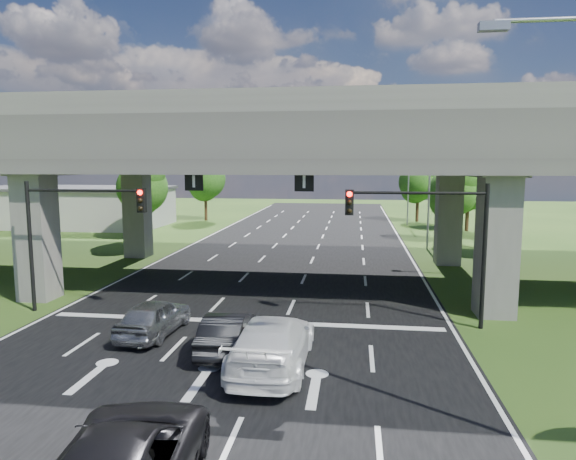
% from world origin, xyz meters
% --- Properties ---
extents(ground, '(160.00, 160.00, 0.00)m').
position_xyz_m(ground, '(0.00, 0.00, 0.00)').
color(ground, '#264516').
rests_on(ground, ground).
extents(road, '(18.00, 120.00, 0.03)m').
position_xyz_m(road, '(0.00, 10.00, 0.01)').
color(road, black).
rests_on(road, ground).
extents(overpass, '(80.00, 15.00, 10.00)m').
position_xyz_m(overpass, '(0.00, 12.00, 7.92)').
color(overpass, '#363331').
rests_on(overpass, ground).
extents(warehouse, '(20.00, 10.00, 4.00)m').
position_xyz_m(warehouse, '(-26.00, 35.00, 2.00)').
color(warehouse, '#9E9E99').
rests_on(warehouse, ground).
extents(signal_right, '(5.76, 0.54, 6.00)m').
position_xyz_m(signal_right, '(7.82, 3.94, 4.19)').
color(signal_right, black).
rests_on(signal_right, ground).
extents(signal_left, '(5.76, 0.54, 6.00)m').
position_xyz_m(signal_left, '(-7.82, 3.94, 4.19)').
color(signal_left, black).
rests_on(signal_left, ground).
extents(streetlight_far, '(3.38, 0.25, 10.00)m').
position_xyz_m(streetlight_far, '(10.10, 24.00, 5.85)').
color(streetlight_far, gray).
rests_on(streetlight_far, ground).
extents(streetlight_beyond, '(3.38, 0.25, 10.00)m').
position_xyz_m(streetlight_beyond, '(10.10, 40.00, 5.85)').
color(streetlight_beyond, gray).
rests_on(streetlight_beyond, ground).
extents(tree_left_near, '(4.50, 4.50, 7.80)m').
position_xyz_m(tree_left_near, '(-13.95, 26.00, 4.82)').
color(tree_left_near, black).
rests_on(tree_left_near, ground).
extents(tree_left_mid, '(3.91, 3.90, 6.76)m').
position_xyz_m(tree_left_mid, '(-16.95, 34.00, 4.17)').
color(tree_left_mid, black).
rests_on(tree_left_mid, ground).
extents(tree_left_far, '(4.80, 4.80, 8.32)m').
position_xyz_m(tree_left_far, '(-12.95, 42.00, 5.14)').
color(tree_left_far, black).
rests_on(tree_left_far, ground).
extents(tree_right_near, '(4.20, 4.20, 7.28)m').
position_xyz_m(tree_right_near, '(13.05, 28.00, 4.50)').
color(tree_right_near, black).
rests_on(tree_right_near, ground).
extents(tree_right_mid, '(3.91, 3.90, 6.76)m').
position_xyz_m(tree_right_mid, '(16.05, 36.00, 4.17)').
color(tree_right_mid, black).
rests_on(tree_right_mid, ground).
extents(tree_right_far, '(4.50, 4.50, 7.80)m').
position_xyz_m(tree_right_far, '(12.05, 44.00, 4.82)').
color(tree_right_far, black).
rests_on(tree_right_far, ground).
extents(car_silver, '(1.99, 4.37, 1.45)m').
position_xyz_m(car_silver, '(-3.10, 1.35, 0.76)').
color(car_silver, gray).
rests_on(car_silver, road).
extents(car_dark, '(1.71, 4.32, 1.40)m').
position_xyz_m(car_dark, '(0.20, 0.02, 0.73)').
color(car_dark, black).
rests_on(car_dark, road).
extents(car_white, '(2.46, 5.95, 1.72)m').
position_xyz_m(car_white, '(2.08, -1.26, 0.89)').
color(car_white, white).
rests_on(car_white, road).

